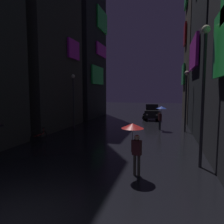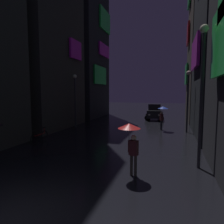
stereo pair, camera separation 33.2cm
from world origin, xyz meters
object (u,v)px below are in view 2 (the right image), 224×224
object	(u,v)px
pedestrian_midstreet_left_blue	(163,111)
bicycle_parked_at_storefront	(40,137)
streetlamp_right_near	(202,82)
streetlamp_left_far	(75,94)
car_distant	(154,112)
pedestrian_near_crossing_red	(131,135)
streetlamp_right_far	(188,94)

from	to	relation	value
pedestrian_midstreet_left_blue	bicycle_parked_at_storefront	world-z (taller)	pedestrian_midstreet_left_blue
bicycle_parked_at_storefront	streetlamp_right_near	world-z (taller)	streetlamp_right_near
pedestrian_midstreet_left_blue	bicycle_parked_at_storefront	size ratio (longest dim) A/B	1.16
streetlamp_left_far	streetlamp_right_near	xyz separation A→B (m)	(10.00, -7.67, 0.62)
car_distant	streetlamp_left_far	size ratio (longest dim) A/B	0.85
car_distant	streetlamp_left_far	xyz separation A→B (m)	(-6.67, -8.07, 2.25)
pedestrian_near_crossing_red	streetlamp_left_far	xyz separation A→B (m)	(-7.27, 9.34, 1.50)
bicycle_parked_at_storefront	streetlamp_right_far	distance (m)	11.96
streetlamp_left_far	streetlamp_right_near	size ratio (longest dim) A/B	0.81
pedestrian_midstreet_left_blue	streetlamp_right_near	world-z (taller)	streetlamp_right_near
pedestrian_midstreet_left_blue	streetlamp_left_far	size ratio (longest dim) A/B	0.42
pedestrian_near_crossing_red	streetlamp_right_near	xyz separation A→B (m)	(2.73, 1.67, 2.13)
pedestrian_near_crossing_red	streetlamp_right_far	distance (m)	10.45
streetlamp_right_near	pedestrian_near_crossing_red	bearing A→B (deg)	-148.51
car_distant	streetlamp_left_far	bearing A→B (deg)	-129.54
bicycle_parked_at_storefront	streetlamp_left_far	bearing A→B (deg)	93.86
pedestrian_near_crossing_red	car_distant	bearing A→B (deg)	91.97
pedestrian_midstreet_left_blue	streetlamp_left_far	world-z (taller)	streetlamp_left_far
pedestrian_near_crossing_red	pedestrian_midstreet_left_blue	bearing A→B (deg)	85.96
car_distant	streetlamp_right_near	distance (m)	16.35
car_distant	streetlamp_right_near	bearing A→B (deg)	-78.04
pedestrian_near_crossing_red	pedestrian_midstreet_left_blue	world-z (taller)	same
streetlamp_left_far	streetlamp_right_near	bearing A→B (deg)	-37.48
pedestrian_midstreet_left_blue	bicycle_parked_at_storefront	xyz separation A→B (m)	(-7.59, -6.82, -1.28)
car_distant	streetlamp_right_far	size ratio (longest dim) A/B	0.84
pedestrian_near_crossing_red	car_distant	size ratio (longest dim) A/B	0.50
pedestrian_midstreet_left_blue	streetlamp_left_far	distance (m)	8.18
car_distant	streetlamp_right_far	xyz separation A→B (m)	(3.33, -7.46, 2.30)
bicycle_parked_at_storefront	streetlamp_right_near	bearing A→B (deg)	-10.31
pedestrian_near_crossing_red	streetlamp_right_far	size ratio (longest dim) A/B	0.42
pedestrian_midstreet_left_blue	bicycle_parked_at_storefront	distance (m)	10.29
pedestrian_near_crossing_red	car_distant	xyz separation A→B (m)	(-0.60, 17.42, -0.74)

